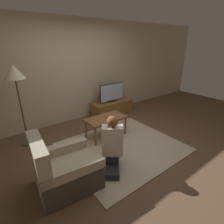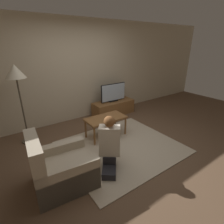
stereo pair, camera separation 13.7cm
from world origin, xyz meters
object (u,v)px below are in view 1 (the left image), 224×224
(tv, at_px, (112,93))
(armchair, at_px, (65,171))
(person_kneeling, at_px, (112,143))
(floor_lamp, at_px, (15,78))
(coffee_table, at_px, (106,120))

(tv, height_order, armchair, tv)
(armchair, distance_m, person_kneeling, 0.84)
(floor_lamp, relative_size, person_kneeling, 1.73)
(coffee_table, distance_m, floor_lamp, 1.97)
(tv, distance_m, floor_lamp, 2.53)
(floor_lamp, bearing_deg, tv, 4.79)
(tv, distance_m, coffee_table, 1.37)
(tv, height_order, person_kneeling, person_kneeling)
(armchair, relative_size, person_kneeling, 0.97)
(tv, distance_m, armchair, 2.94)
(coffee_table, bearing_deg, person_kneeling, -119.84)
(tv, bearing_deg, armchair, -140.86)
(coffee_table, xyz_separation_m, armchair, (-1.35, -0.85, -0.14))
(floor_lamp, distance_m, person_kneeling, 2.18)
(coffee_table, relative_size, armchair, 0.98)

